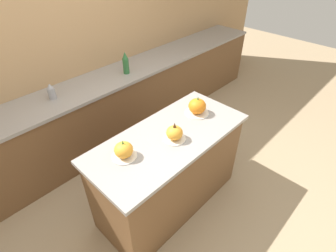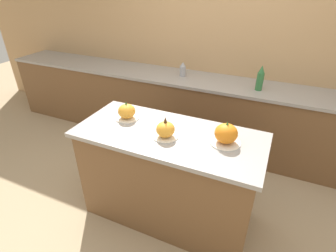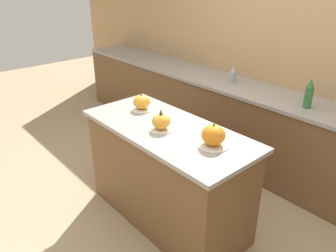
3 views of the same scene
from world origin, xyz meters
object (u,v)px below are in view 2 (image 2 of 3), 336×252
(pumpkin_cake_left, at_px, (127,112))
(pumpkin_cake_right, at_px, (226,134))
(pumpkin_cake_center, at_px, (165,130))
(bottle_short, at_px, (183,69))
(bottle_tall, at_px, (260,78))

(pumpkin_cake_left, xyz_separation_m, pumpkin_cake_right, (0.87, -0.03, 0.01))
(pumpkin_cake_left, bearing_deg, pumpkin_cake_center, -17.86)
(pumpkin_cake_center, bearing_deg, bottle_short, 106.20)
(pumpkin_cake_right, height_order, bottle_tall, bottle_tall)
(pumpkin_cake_left, xyz_separation_m, pumpkin_cake_center, (0.43, -0.14, -0.00))
(pumpkin_cake_left, distance_m, pumpkin_cake_right, 0.87)
(pumpkin_cake_right, bearing_deg, bottle_short, 123.43)
(pumpkin_cake_left, bearing_deg, bottle_short, 88.63)
(pumpkin_cake_center, xyz_separation_m, bottle_short, (-0.40, 1.39, 0.02))
(pumpkin_cake_center, distance_m, pumpkin_cake_right, 0.45)
(bottle_short, bearing_deg, bottle_tall, -5.44)
(pumpkin_cake_right, bearing_deg, pumpkin_cake_center, -165.97)
(bottle_short, bearing_deg, pumpkin_cake_center, -73.80)
(bottle_tall, bearing_deg, pumpkin_cake_center, -111.92)
(pumpkin_cake_left, height_order, bottle_tall, bottle_tall)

